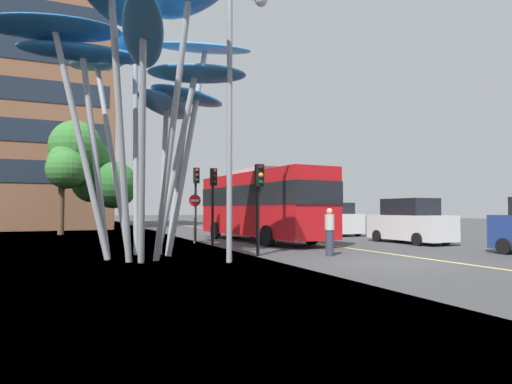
% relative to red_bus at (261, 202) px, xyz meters
% --- Properties ---
extents(ground, '(120.00, 240.00, 0.10)m').
position_rel_red_bus_xyz_m(ground, '(-0.69, -9.65, -2.11)').
color(ground, '#424244').
extents(red_bus, '(3.34, 10.48, 3.78)m').
position_rel_red_bus_xyz_m(red_bus, '(0.00, 0.00, 0.00)').
color(red_bus, red).
rests_on(red_bus, ground).
extents(leaf_sculpture, '(9.65, 9.74, 8.54)m').
position_rel_red_bus_xyz_m(leaf_sculpture, '(-7.02, -5.62, 4.53)').
color(leaf_sculpture, '#9EA0A5').
rests_on(leaf_sculpture, ground).
extents(traffic_light_kerb_near, '(0.28, 0.42, 3.30)m').
position_rel_red_bus_xyz_m(traffic_light_kerb_near, '(-2.95, -6.49, 0.34)').
color(traffic_light_kerb_near, black).
rests_on(traffic_light_kerb_near, ground).
extents(traffic_light_kerb_far, '(0.28, 0.42, 3.57)m').
position_rel_red_bus_xyz_m(traffic_light_kerb_far, '(-3.10, -1.56, 0.53)').
color(traffic_light_kerb_far, black).
rests_on(traffic_light_kerb_far, ground).
extents(traffic_light_island_mid, '(0.28, 0.42, 3.83)m').
position_rel_red_bus_xyz_m(traffic_light_island_mid, '(-3.17, 1.13, 0.71)').
color(traffic_light_island_mid, black).
rests_on(traffic_light_island_mid, ground).
extents(car_parked_mid, '(1.94, 4.58, 2.22)m').
position_rel_red_bus_xyz_m(car_parked_mid, '(6.40, -3.88, -1.03)').
color(car_parked_mid, silver).
rests_on(car_parked_mid, ground).
extents(car_parked_far, '(2.05, 4.13, 2.10)m').
position_rel_red_bus_xyz_m(car_parked_far, '(6.65, 3.27, -1.07)').
color(car_parked_far, silver).
rests_on(car_parked_far, ground).
extents(car_side_street, '(2.10, 4.14, 2.23)m').
position_rel_red_bus_xyz_m(car_side_street, '(6.72, 9.41, -1.01)').
color(car_side_street, gray).
rests_on(car_side_street, ground).
extents(street_lamp, '(1.42, 0.44, 8.89)m').
position_rel_red_bus_xyz_m(street_lamp, '(-4.29, -7.81, 3.46)').
color(street_lamp, gray).
rests_on(street_lamp, ground).
extents(tree_pavement_near, '(3.63, 4.24, 7.80)m').
position_rel_red_bus_xyz_m(tree_pavement_near, '(-9.08, 11.09, 3.31)').
color(tree_pavement_near, brown).
rests_on(tree_pavement_near, ground).
extents(tree_pavement_far, '(4.99, 4.57, 6.67)m').
position_rel_red_bus_xyz_m(tree_pavement_far, '(-7.28, 12.18, 2.01)').
color(tree_pavement_far, brown).
rests_on(tree_pavement_far, ground).
extents(pedestrian, '(0.34, 0.34, 1.72)m').
position_rel_red_bus_xyz_m(pedestrian, '(-0.60, -7.47, -1.20)').
color(pedestrian, '#2D3342').
rests_on(pedestrian, ground).
extents(no_entry_sign, '(0.60, 0.12, 2.42)m').
position_rel_red_bus_xyz_m(no_entry_sign, '(-3.47, 0.28, -0.45)').
color(no_entry_sign, gray).
rests_on(no_entry_sign, ground).
extents(backdrop_building, '(18.31, 15.36, 19.11)m').
position_rel_red_bus_xyz_m(backdrop_building, '(-14.88, 24.58, 7.50)').
color(backdrop_building, brown).
rests_on(backdrop_building, ground).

